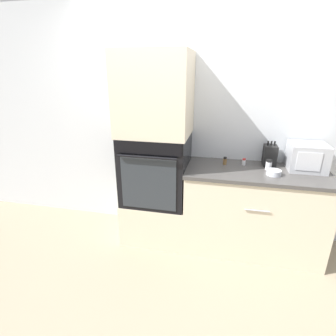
{
  "coord_description": "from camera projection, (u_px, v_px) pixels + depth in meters",
  "views": [
    {
      "loc": [
        0.34,
        -2.22,
        1.8
      ],
      "look_at": [
        -0.2,
        0.21,
        0.87
      ],
      "focal_mm": 28.0,
      "sensor_mm": 36.0,
      "label": 1
    }
  ],
  "objects": [
    {
      "name": "oven_cabinet_upper",
      "position": [
        155.0,
        94.0,
        2.52
      ],
      "size": [
        0.69,
        0.6,
        0.79
      ],
      "color": "beige",
      "rests_on": "wall_oven"
    },
    {
      "name": "ground_plane",
      "position": [
        182.0,
        255.0,
        2.73
      ],
      "size": [
        12.0,
        12.0,
        0.0
      ],
      "primitive_type": "plane",
      "color": "gray"
    },
    {
      "name": "wall_oven",
      "position": [
        156.0,
        168.0,
        2.78
      ],
      "size": [
        0.67,
        0.64,
        0.73
      ],
      "color": "black",
      "rests_on": "oven_cabinet_base"
    },
    {
      "name": "condiment_jar_far",
      "position": [
        225.0,
        161.0,
        2.71
      ],
      "size": [
        0.04,
        0.04,
        0.08
      ],
      "color": "brown",
      "rests_on": "counter_unit"
    },
    {
      "name": "microwave",
      "position": [
        307.0,
        157.0,
        2.54
      ],
      "size": [
        0.34,
        0.31,
        0.26
      ],
      "color": "#B2B5BA",
      "rests_on": "counter_unit"
    },
    {
      "name": "wall_back",
      "position": [
        194.0,
        124.0,
        2.87
      ],
      "size": [
        8.0,
        0.05,
        2.5
      ],
      "color": "silver",
      "rests_on": "ground_plane"
    },
    {
      "name": "condiment_jar_mid",
      "position": [
        244.0,
        162.0,
        2.69
      ],
      "size": [
        0.04,
        0.04,
        0.07
      ],
      "color": "silver",
      "rests_on": "counter_unit"
    },
    {
      "name": "bowl",
      "position": [
        274.0,
        173.0,
        2.43
      ],
      "size": [
        0.13,
        0.13,
        0.05
      ],
      "color": "silver",
      "rests_on": "counter_unit"
    },
    {
      "name": "knife_block",
      "position": [
        270.0,
        155.0,
        2.67
      ],
      "size": [
        0.13,
        0.15,
        0.25
      ],
      "color": "black",
      "rests_on": "counter_unit"
    },
    {
      "name": "oven_cabinet_base",
      "position": [
        157.0,
        217.0,
        2.99
      ],
      "size": [
        0.69,
        0.6,
        0.47
      ],
      "color": "beige",
      "rests_on": "ground_plane"
    },
    {
      "name": "condiment_jar_near",
      "position": [
        269.0,
        165.0,
        2.56
      ],
      "size": [
        0.06,
        0.06,
        0.1
      ],
      "color": "silver",
      "rests_on": "counter_unit"
    },
    {
      "name": "counter_unit",
      "position": [
        252.0,
        210.0,
        2.71
      ],
      "size": [
        1.37,
        0.63,
        0.89
      ],
      "color": "beige",
      "rests_on": "ground_plane"
    }
  ]
}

